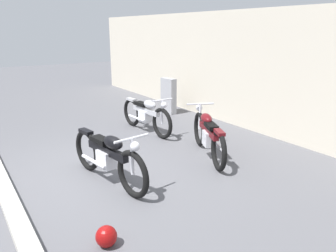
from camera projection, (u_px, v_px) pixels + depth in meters
name	position (u px, v px, depth m)	size (l,w,h in m)	color
ground_plane	(92.00, 176.00, 5.98)	(40.00, 40.00, 0.00)	#56565B
building_wall	(272.00, 73.00, 7.99)	(18.00, 0.30, 2.99)	beige
curb_strip	(6.00, 193.00, 5.22)	(18.00, 0.24, 0.12)	#B7B2A8
stone_marker	(168.00, 96.00, 10.28)	(0.55, 0.20, 1.08)	#9E9EA3
helmet	(106.00, 236.00, 4.01)	(0.26, 0.26, 0.26)	maroon
motorcycle_black	(108.00, 156.00, 5.60)	(2.17, 0.65, 0.98)	black
motorcycle_maroon	(208.00, 134.00, 6.78)	(2.01, 1.06, 0.97)	black
motorcycle_silver	(146.00, 114.00, 8.40)	(2.13, 0.59, 0.95)	black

